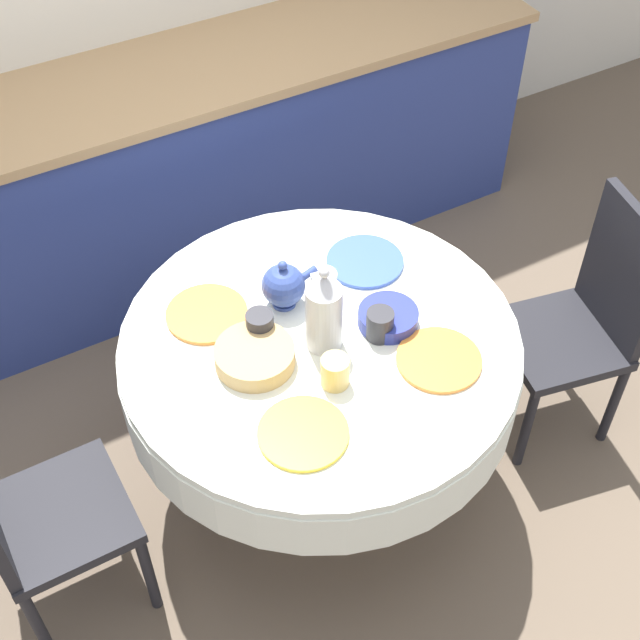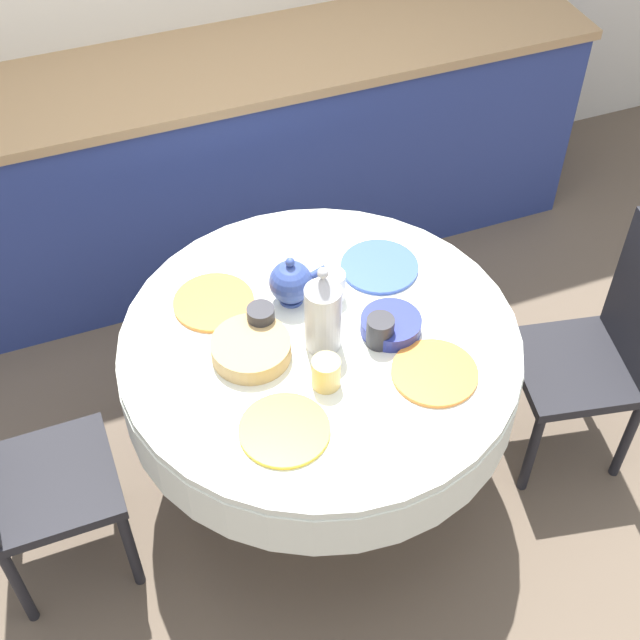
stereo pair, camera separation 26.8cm
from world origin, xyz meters
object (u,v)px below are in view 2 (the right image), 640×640
Objects in this scene: coffee_carafe at (322,312)px; teapot at (291,282)px; chair_left at (603,345)px; chair_right at (16,475)px.

coffee_carafe is 0.22m from teapot.
chair_right is (-1.93, 0.18, 0.00)m from chair_left.
chair_right is at bearing 95.68° from chair_left.
coffee_carafe reaches higher than teapot.
coffee_carafe is 1.64× the size of teapot.
chair_left is at bearing 84.32° from chair_right.
chair_right is 3.08× the size of coffee_carafe.
coffee_carafe reaches higher than chair_left.
coffee_carafe is (-0.96, 0.16, 0.36)m from chair_left.
coffee_carafe is at bearing -83.25° from teapot.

